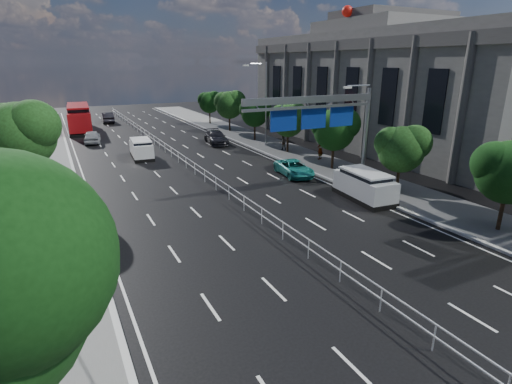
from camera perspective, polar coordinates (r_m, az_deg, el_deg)
ground at (r=18.44m, az=10.28°, el=-11.39°), size 160.00×160.00×0.00m
sidewalk_near at (r=15.51m, az=-28.75°, el=-19.57°), size 5.00×140.00×0.14m
sidewalk_far at (r=26.48m, az=30.68°, el=-4.24°), size 5.00×140.00×0.14m
kerb_near at (r=15.47m, az=-19.06°, el=-18.24°), size 0.25×140.00×0.15m
kerb_far at (r=24.50m, az=27.47°, el=-5.41°), size 0.25×140.00×0.15m
median_fence at (r=37.47m, az=-10.75°, el=4.73°), size 0.05×85.00×1.02m
toilet_sign at (r=14.01m, az=-28.29°, el=-9.80°), size 1.62×0.18×4.34m
overhead_gantry at (r=28.38m, az=9.67°, el=11.01°), size 10.24×0.38×7.45m
streetlight_far at (r=43.88m, az=1.08°, el=13.16°), size 2.78×2.40×9.00m
civic_hall at (r=48.40m, az=17.86°, el=14.04°), size 14.40×36.00×14.35m
near_tree_back at (r=30.94m, az=-30.48°, el=7.50°), size 4.84×4.51×6.69m
far_tree_b at (r=25.04m, az=32.64°, el=2.84°), size 3.74×3.49×5.23m
far_tree_c at (r=29.44m, az=20.16°, el=6.10°), size 3.52×3.28×4.94m
far_tree_d at (r=34.84m, az=11.22°, el=9.01°), size 3.85×3.59×5.34m
far_tree_e at (r=40.96m, az=4.69°, el=10.42°), size 3.63×3.38×5.13m
far_tree_f at (r=47.47m, az=-0.13°, el=11.45°), size 3.52×3.28×5.02m
far_tree_g at (r=54.20m, az=-3.79°, el=12.52°), size 3.96×3.69×5.45m
far_tree_h at (r=61.17m, az=-6.64°, el=12.76°), size 3.41×3.18×4.91m
white_minivan at (r=40.73m, az=-16.05°, el=5.95°), size 2.15×4.38×1.85m
red_bus at (r=60.16m, az=-23.94°, el=9.73°), size 3.45×11.82×3.49m
near_car_silver at (r=50.33m, az=-22.37°, el=7.31°), size 2.30×4.52×1.48m
near_car_dark at (r=66.85m, az=-20.45°, el=9.93°), size 1.86×4.83×1.57m
silver_minivan at (r=28.11m, az=15.23°, el=0.89°), size 2.43×4.94×1.99m
parked_car_teal at (r=33.17m, az=5.46°, el=3.42°), size 2.62×4.73×1.25m
parked_car_dark at (r=46.43m, az=-5.70°, el=7.76°), size 2.68×5.24×1.46m
pedestrian_a at (r=38.51m, az=9.15°, el=6.09°), size 0.86×0.77×1.98m
pedestrian_b at (r=42.31m, az=3.86°, el=7.05°), size 0.87×0.76×1.53m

